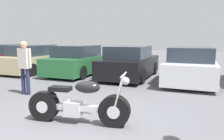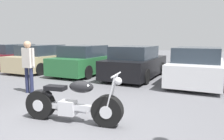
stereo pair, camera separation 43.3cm
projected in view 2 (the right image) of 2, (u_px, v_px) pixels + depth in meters
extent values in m
plane|color=slate|center=(71.00, 122.00, 4.60)|extent=(60.00, 60.00, 0.00)
cylinder|color=black|center=(107.00, 111.00, 4.31)|extent=(0.66, 0.30, 0.63)
cylinder|color=silver|center=(107.00, 111.00, 4.31)|extent=(0.28, 0.26, 0.25)
cylinder|color=black|center=(41.00, 104.00, 4.75)|extent=(0.66, 0.30, 0.63)
cylinder|color=silver|center=(41.00, 104.00, 4.75)|extent=(0.28, 0.26, 0.25)
cube|color=silver|center=(72.00, 107.00, 4.53)|extent=(1.17, 0.30, 0.12)
cube|color=silver|center=(68.00, 108.00, 4.56)|extent=(0.37, 0.29, 0.30)
ellipsoid|color=black|center=(81.00, 87.00, 4.41)|extent=(0.56, 0.37, 0.25)
cube|color=black|center=(56.00, 88.00, 4.59)|extent=(0.47, 0.31, 0.09)
ellipsoid|color=black|center=(42.00, 94.00, 4.70)|extent=(0.51, 0.27, 0.20)
cylinder|color=silver|center=(110.00, 94.00, 4.15)|extent=(0.22, 0.07, 0.74)
cylinder|color=silver|center=(113.00, 92.00, 4.32)|extent=(0.22, 0.07, 0.74)
cylinder|color=silver|center=(116.00, 75.00, 4.16)|extent=(0.13, 0.62, 0.03)
sphere|color=silver|center=(118.00, 81.00, 4.16)|extent=(0.15, 0.15, 0.15)
cylinder|color=silver|center=(62.00, 109.00, 4.77)|extent=(1.16, 0.27, 0.08)
cube|color=maroon|center=(16.00, 59.00, 13.29)|extent=(1.80, 4.08, 0.75)
cube|color=#28333D|center=(12.00, 49.00, 12.98)|extent=(1.59, 2.12, 0.53)
cylinder|color=black|center=(23.00, 60.00, 14.81)|extent=(0.20, 0.60, 0.60)
cylinder|color=black|center=(42.00, 61.00, 14.08)|extent=(0.20, 0.60, 0.60)
cylinder|color=black|center=(8.00, 65.00, 11.83)|extent=(0.20, 0.60, 0.60)
cube|color=#C6B284|center=(45.00, 62.00, 11.86)|extent=(1.80, 4.08, 0.75)
cube|color=#28333D|center=(41.00, 50.00, 11.55)|extent=(1.59, 2.12, 0.53)
cylinder|color=black|center=(49.00, 62.00, 13.38)|extent=(0.20, 0.60, 0.60)
cylinder|color=black|center=(72.00, 64.00, 12.65)|extent=(0.20, 0.60, 0.60)
cylinder|color=black|center=(15.00, 67.00, 11.13)|extent=(0.20, 0.60, 0.60)
cylinder|color=black|center=(40.00, 69.00, 10.40)|extent=(0.20, 0.60, 0.60)
cube|color=#286B38|center=(87.00, 64.00, 10.88)|extent=(1.80, 4.08, 0.75)
cube|color=#28333D|center=(84.00, 51.00, 10.57)|extent=(1.59, 2.12, 0.53)
cylinder|color=black|center=(86.00, 64.00, 12.40)|extent=(0.20, 0.60, 0.60)
cylinder|color=black|center=(113.00, 66.00, 11.67)|extent=(0.20, 0.60, 0.60)
cylinder|color=black|center=(57.00, 70.00, 10.14)|extent=(0.20, 0.60, 0.60)
cylinder|color=black|center=(87.00, 72.00, 9.41)|extent=(0.20, 0.60, 0.60)
cube|color=black|center=(136.00, 66.00, 9.81)|extent=(1.80, 4.08, 0.75)
cube|color=#28333D|center=(134.00, 52.00, 9.50)|extent=(1.59, 2.12, 0.53)
cylinder|color=black|center=(129.00, 67.00, 11.33)|extent=(0.20, 0.60, 0.60)
cylinder|color=black|center=(161.00, 69.00, 10.60)|extent=(0.20, 0.60, 0.60)
cylinder|color=black|center=(107.00, 74.00, 9.07)|extent=(0.20, 0.60, 0.60)
cylinder|color=black|center=(146.00, 77.00, 8.34)|extent=(0.20, 0.60, 0.60)
cube|color=white|center=(197.00, 70.00, 8.51)|extent=(1.80, 4.08, 0.75)
cube|color=#28333D|center=(197.00, 54.00, 8.20)|extent=(1.59, 2.12, 0.53)
cylinder|color=black|center=(180.00, 70.00, 10.03)|extent=(0.20, 0.60, 0.60)
cylinder|color=black|center=(221.00, 73.00, 9.30)|extent=(0.20, 0.60, 0.60)
cylinder|color=black|center=(168.00, 79.00, 7.78)|extent=(0.20, 0.60, 0.60)
cylinder|color=black|center=(221.00, 83.00, 7.05)|extent=(0.20, 0.60, 0.60)
cylinder|color=#232847|center=(27.00, 80.00, 7.03)|extent=(0.12, 0.12, 0.82)
cylinder|color=#232847|center=(31.00, 81.00, 6.95)|extent=(0.12, 0.12, 0.82)
cube|color=silver|center=(28.00, 58.00, 6.88)|extent=(0.34, 0.20, 0.62)
cylinder|color=silver|center=(23.00, 57.00, 6.98)|extent=(0.08, 0.08, 0.57)
cylinder|color=silver|center=(33.00, 57.00, 6.78)|extent=(0.08, 0.08, 0.57)
sphere|color=tan|center=(27.00, 45.00, 6.82)|extent=(0.22, 0.22, 0.22)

